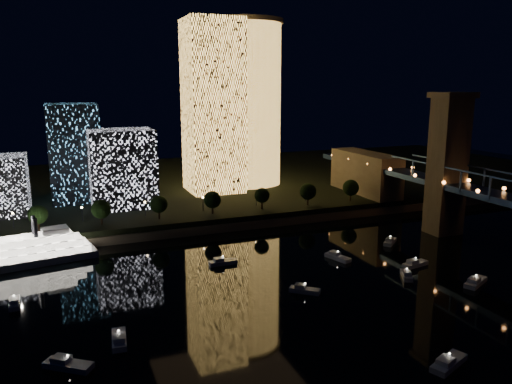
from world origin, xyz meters
TOP-DOWN VIEW (x-y plane):
  - ground at (0.00, 0.00)m, footprint 520.00×520.00m
  - far_bank at (0.00, 160.00)m, footprint 420.00×160.00m
  - seawall at (0.00, 82.00)m, footprint 420.00×6.00m
  - tower_cylindrical at (23.50, 140.03)m, footprint 34.00×34.00m
  - tower_rectangular at (3.35, 129.66)m, footprint 23.77×23.77m
  - midrise_blocks at (-72.98, 125.15)m, footprint 102.43×43.36m
  - riverboat at (-77.97, 68.99)m, footprint 49.03×17.48m
  - motorboats at (-7.90, 12.17)m, footprint 120.30×76.39m
  - esplanade_trees at (-29.01, 88.00)m, footprint 166.43×6.95m
  - street_lamps at (-34.00, 94.00)m, footprint 132.70×0.70m

SIDE VIEW (x-z plane):
  - ground at x=0.00m, z-range 0.00..0.00m
  - motorboats at x=-7.90m, z-range -0.58..2.20m
  - seawall at x=0.00m, z-range 0.00..3.00m
  - far_bank at x=0.00m, z-range 0.00..5.00m
  - riverboat at x=-77.97m, z-range -3.53..10.96m
  - street_lamps at x=-34.00m, z-range 6.20..11.85m
  - esplanade_trees at x=-29.01m, z-range 5.99..14.96m
  - midrise_blocks at x=-72.98m, z-range 1.27..41.24m
  - tower_rectangular at x=3.35m, z-range 5.00..80.62m
  - tower_cylindrical at x=23.50m, z-range 5.13..82.33m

